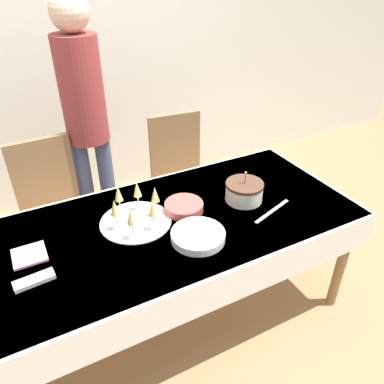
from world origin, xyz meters
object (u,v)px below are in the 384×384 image
plate_stack_dessert (184,207)px  person_standing (84,108)px  dining_chair_far_right (180,172)px  champagne_tray (135,211)px  plate_stack_main (198,236)px  birthday_cake (244,191)px  dining_chair_far_left (53,205)px

plate_stack_dessert → person_standing: (-0.27, 0.90, 0.32)m
dining_chair_far_right → plate_stack_dessert: size_ratio=4.46×
person_standing → plate_stack_dessert: bearing=-73.2°
champagne_tray → plate_stack_main: size_ratio=1.39×
dining_chair_far_right → birthday_cake: 0.84m
plate_stack_dessert → person_standing: size_ratio=0.12×
champagne_tray → dining_chair_far_left: bearing=115.5°
dining_chair_far_right → person_standing: (-0.61, 0.17, 0.56)m
dining_chair_far_left → person_standing: 0.67m
dining_chair_far_left → plate_stack_main: 1.16m
birthday_cake → champagne_tray: size_ratio=0.57×
champagne_tray → person_standing: person_standing is taller
dining_chair_far_left → plate_stack_dessert: (0.61, -0.73, 0.24)m
plate_stack_dessert → person_standing: bearing=106.8°
plate_stack_main → dining_chair_far_right: bearing=68.7°
dining_chair_far_right → plate_stack_dessert: dining_chair_far_right is taller
plate_stack_main → plate_stack_dessert: bearing=79.1°
plate_stack_main → birthday_cake: bearing=25.3°
dining_chair_far_left → dining_chair_far_right: same height
person_standing → birthday_cake: bearing=-57.0°
birthday_cake → champagne_tray: bearing=172.5°
birthday_cake → plate_stack_dessert: 0.36m
dining_chair_far_left → person_standing: person_standing is taller
birthday_cake → champagne_tray: (-0.62, 0.08, 0.02)m
champagne_tray → plate_stack_dessert: size_ratio=1.77×
person_standing → plate_stack_main: bearing=-79.0°
person_standing → dining_chair_far_right: bearing=-15.4°
dining_chair_far_left → plate_stack_dessert: size_ratio=4.46×
dining_chair_far_right → champagne_tray: (-0.60, -0.71, 0.28)m
champagne_tray → plate_stack_main: (0.22, -0.27, -0.05)m
dining_chair_far_right → person_standing: 0.84m
dining_chair_far_left → person_standing: (0.34, 0.17, 0.56)m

